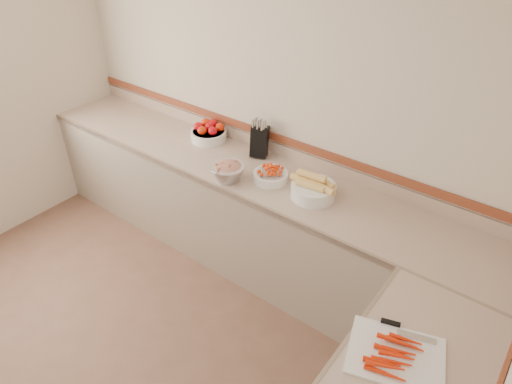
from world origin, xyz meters
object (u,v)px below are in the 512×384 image
Objects in this scene: knife_block at (259,141)px; tomato_bowl at (209,133)px; cherry_tomato_bowl at (271,175)px; cutting_board at (396,355)px; corn_bowl at (313,188)px; rhubarb_bowl at (228,171)px.

knife_block is 1.04× the size of tomato_bowl.
cherry_tomato_bowl is at bearing -40.62° from knife_block.
knife_block is at bearing 5.27° from tomato_bowl.
cutting_board is at bearing -26.82° from tomato_bowl.
cutting_board is (1.62, -1.11, -0.11)m from knife_block.
cherry_tomato_bowl is at bearing -14.40° from tomato_bowl.
cherry_tomato_bowl is at bearing -178.36° from corn_bowl.
rhubarb_bowl is (-0.25, -0.18, 0.03)m from cherry_tomato_bowl.
tomato_bowl reaches higher than rhubarb_bowl.
rhubarb_bowl reaches higher than cutting_board.
knife_block is 0.50m from tomato_bowl.
tomato_bowl is 0.60× the size of cutting_board.
corn_bowl is 0.67× the size of cutting_board.
knife_block is 0.69m from corn_bowl.
corn_bowl is at bearing -20.34° from knife_block.
corn_bowl is (0.64, -0.24, -0.06)m from knife_block.
cutting_board is at bearing -34.57° from knife_block.
cherry_tomato_bowl is 0.31m from rhubarb_bowl.
corn_bowl is 1.31× the size of rhubarb_bowl.
rhubarb_bowl is (0.04, -0.43, -0.05)m from knife_block.
rhubarb_bowl is (0.54, -0.38, 0.01)m from tomato_bowl.
tomato_bowl reaches higher than cutting_board.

